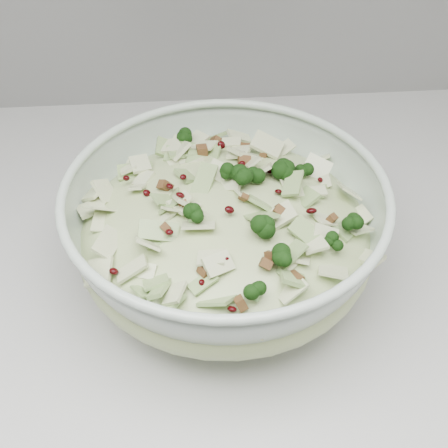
% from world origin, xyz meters
% --- Properties ---
extents(mixing_bowl, '(0.35, 0.35, 0.12)m').
position_xyz_m(mixing_bowl, '(0.68, 1.62, 0.96)').
color(mixing_bowl, '#B4C6B4').
rests_on(mixing_bowl, counter).
extents(salad, '(0.39, 0.39, 0.12)m').
position_xyz_m(salad, '(0.68, 1.62, 0.98)').
color(salad, '#C0CF8E').
rests_on(salad, mixing_bowl).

